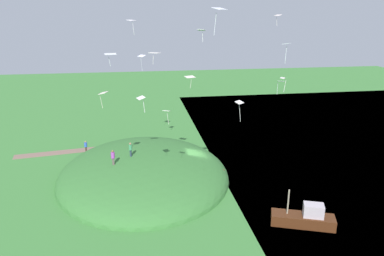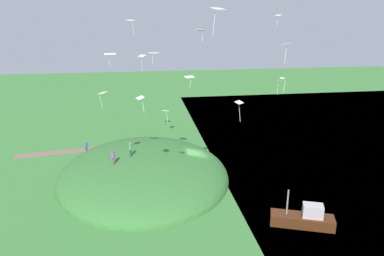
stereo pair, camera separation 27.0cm
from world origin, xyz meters
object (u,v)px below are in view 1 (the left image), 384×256
Objects in this scene: kite_4 at (155,53)px; kite_8 at (201,31)px; kite_10 at (190,77)px; kite_3 at (110,54)px; kite_12 at (141,99)px; boat_on_lake at (305,218)px; kite_2 at (283,79)px; person_near_shore at (113,156)px; mooring_post at (224,173)px; kite_5 at (142,57)px; kite_14 at (167,112)px; person_watching_kites at (86,145)px; kite_13 at (239,104)px; person_on_hilltop at (130,148)px; kite_0 at (287,45)px; kite_6 at (103,93)px; kite_11 at (280,82)px; kite_9 at (219,10)px; kite_1 at (132,21)px; kite_7 at (278,16)px.

kite_8 is (-4.50, 0.85, 2.14)m from kite_4.
kite_8 is at bearing -131.23° from kite_10.
kite_3 reaches higher than kite_12.
boat_on_lake is 13.14m from kite_2.
mooring_post is (-12.73, -0.32, -3.15)m from person_near_shore.
kite_5 is at bearing -73.11° from kite_10.
kite_12 is 1.08× the size of kite_14.
person_watching_kites is 24.07m from kite_8.
kite_13 is at bearing 136.30° from boat_on_lake.
kite_13 is at bearing -157.35° from kite_12.
kite_3 is 0.51× the size of kite_13.
kite_4 reaches higher than person_near_shore.
kite_10 reaches higher than person_on_hilltop.
kite_5 is (-1.85, -7.76, 9.50)m from person_on_hilltop.
kite_0 is 12.77m from kite_14.
boat_on_lake is 3.66× the size of kite_6.
kite_11 is at bearing -0.43° from person_watching_kites.
kite_8 is at bearing 155.90° from boat_on_lake.
person_watching_kites is at bearing -0.78° from kite_5.
kite_4 is 0.81× the size of kite_6.
person_on_hilltop is at bearing -40.10° from person_watching_kites.
boat_on_lake is 4.53× the size of kite_4.
person_near_shore is 1.29× the size of kite_2.
kite_6 reaches higher than kite_11.
kite_3 is 0.78× the size of kite_12.
kite_9 reaches higher than kite_6.
kite_10 is 14.07m from mooring_post.
person_near_shore is at bearing -17.62° from kite_0.
kite_0 is 1.04× the size of kite_11.
kite_2 is at bearing -60.71° from kite_0.
kite_4 is (-4.06, -2.94, -0.27)m from kite_3.
kite_11 is at bearing -169.71° from kite_1.
person_near_shore is 8.28m from kite_6.
boat_on_lake is 16.02m from kite_14.
kite_9 is (10.91, 16.37, 0.57)m from kite_7.
kite_7 reaches higher than kite_5.
kite_7 is 0.67× the size of kite_9.
person_near_shore is 0.93× the size of kite_0.
kite_14 is at bearing 21.84° from kite_13.
mooring_post is at bearing 26.55° from kite_11.
kite_7 is 21.60m from kite_12.
kite_11 is at bearing -160.64° from kite_6.
kite_5 is at bearing -107.64° from kite_6.
kite_9 is 1.35× the size of kite_12.
kite_10 is (8.95, -1.03, -2.96)m from kite_0.
kite_7 reaches higher than person_watching_kites.
kite_13 is at bearing -40.32° from kite_0.
kite_10 is 3.99m from kite_14.
kite_12 reaches higher than kite_11.
person_watching_kites is 1.04× the size of kite_1.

